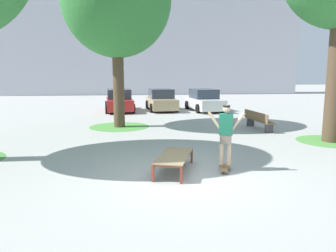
% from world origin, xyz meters
% --- Properties ---
extents(ground_plane, '(120.00, 120.00, 0.00)m').
position_xyz_m(ground_plane, '(0.00, 0.00, 0.00)').
color(ground_plane, '#A8A8A3').
extents(building_facade, '(38.66, 4.00, 13.13)m').
position_xyz_m(building_facade, '(-0.38, 32.90, 6.57)').
color(building_facade, silver).
rests_on(building_facade, ground).
extents(skate_box, '(1.31, 2.04, 0.46)m').
position_xyz_m(skate_box, '(-0.18, 0.57, 0.41)').
color(skate_box, brown).
rests_on(skate_box, ground).
extents(skateboard, '(0.46, 0.82, 0.09)m').
position_xyz_m(skateboard, '(1.21, 0.53, 0.08)').
color(skateboard, '#9E754C').
rests_on(skateboard, ground).
extents(skater, '(0.97, 0.42, 1.69)m').
position_xyz_m(skater, '(1.21, 0.53, 1.07)').
color(skater, beige).
rests_on(skater, skateboard).
extents(grass_patch_near_right, '(2.55, 2.55, 0.01)m').
position_xyz_m(grass_patch_near_right, '(6.35, 3.78, 0.00)').
color(grass_patch_near_right, '#519342').
rests_on(grass_patch_near_right, ground).
extents(tree_mid_back, '(5.10, 5.10, 8.66)m').
position_xyz_m(tree_mid_back, '(-1.90, 8.16, 5.95)').
color(tree_mid_back, brown).
rests_on(tree_mid_back, ground).
extents(grass_patch_mid_back, '(2.92, 2.92, 0.01)m').
position_xyz_m(grass_patch_mid_back, '(-1.90, 8.16, 0.00)').
color(grass_patch_mid_back, '#519342').
rests_on(grass_patch_mid_back, ground).
extents(car_red, '(2.17, 4.32, 1.50)m').
position_xyz_m(car_red, '(-2.15, 14.85, 0.69)').
color(car_red, red).
rests_on(car_red, ground).
extents(car_tan, '(2.12, 4.30, 1.50)m').
position_xyz_m(car_tan, '(0.79, 15.08, 0.69)').
color(car_tan, tan).
rests_on(car_tan, ground).
extents(car_white, '(2.25, 4.36, 1.50)m').
position_xyz_m(car_white, '(3.73, 14.47, 0.69)').
color(car_white, silver).
rests_on(car_white, ground).
extents(park_bench, '(0.62, 2.43, 0.83)m').
position_xyz_m(park_bench, '(4.60, 6.72, 0.45)').
color(park_bench, brown).
rests_on(park_bench, ground).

